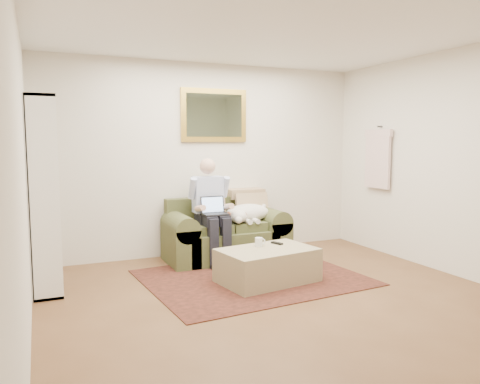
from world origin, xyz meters
TOP-DOWN VIEW (x-y plane):
  - room_shell at (0.00, 0.35)m, footprint 4.51×5.00m
  - rug at (0.05, 1.11)m, footprint 2.50×2.07m
  - sofa at (0.10, 2.06)m, footprint 1.58×0.80m
  - seated_man at (-0.14, 1.92)m, footprint 0.52×0.74m
  - laptop at (-0.14, 1.86)m, footprint 0.31×0.24m
  - sleeping_dog at (0.39, 1.98)m, footprint 0.65×0.41m
  - ottoman at (0.14, 0.91)m, footprint 1.12×0.81m
  - coffee_mug at (0.10, 1.05)m, footprint 0.08×0.08m
  - tv_remote at (0.34, 1.08)m, footprint 0.10×0.16m
  - bookshelf at (-2.10, 1.60)m, footprint 0.28×0.80m
  - wall_mirror at (0.10, 2.47)m, footprint 0.94×0.04m
  - hanging_shirt at (2.19, 1.60)m, footprint 0.06×0.52m

SIDE VIEW (x-z plane):
  - rug at x=0.05m, z-range 0.00..0.01m
  - ottoman at x=0.14m, z-range 0.00..0.37m
  - sofa at x=0.10m, z-range -0.20..0.75m
  - tv_remote at x=0.34m, z-range 0.37..0.39m
  - coffee_mug at x=0.10m, z-range 0.37..0.47m
  - sleeping_dog at x=0.39m, z-range 0.48..0.73m
  - seated_man at x=-0.14m, z-range 0.00..1.33m
  - laptop at x=-0.14m, z-range 0.59..0.81m
  - bookshelf at x=-2.10m, z-range 0.00..2.00m
  - room_shell at x=0.00m, z-range 0.00..2.61m
  - hanging_shirt at x=2.19m, z-range 0.90..1.80m
  - wall_mirror at x=0.10m, z-range 1.54..2.26m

